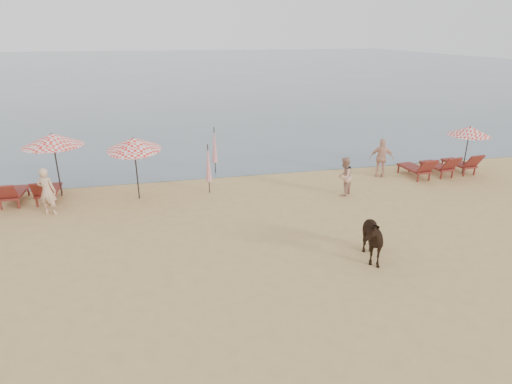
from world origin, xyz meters
TOP-DOWN VIEW (x-y plane):
  - ground at (0.00, 0.00)m, footprint 120.00×120.00m
  - sea at (0.00, 80.00)m, footprint 160.00×140.00m
  - lounger_cluster_right at (9.44, 8.08)m, footprint 3.42×2.21m
  - umbrella_open_left_a at (-7.15, 9.17)m, footprint 2.28×2.28m
  - umbrella_open_left_b at (-4.08, 8.19)m, footprint 2.03×2.07m
  - umbrella_open_right at (10.66, 8.10)m, footprint 1.85×1.85m
  - umbrella_closed_left at (-1.25, 8.22)m, footprint 0.25×0.25m
  - umbrella_closed_right at (-0.66, 10.74)m, footprint 0.27×0.27m
  - cow at (2.57, 1.71)m, footprint 1.04×1.78m
  - beachgoer_left at (-7.20, 7.31)m, footprint 0.73×0.58m
  - beachgoer_right_a at (4.04, 6.73)m, footprint 0.97×0.97m
  - beachgoer_right_b at (6.65, 8.53)m, footprint 1.13×0.84m

SIDE VIEW (x-z plane):
  - ground at x=0.00m, z-range 0.00..0.00m
  - sea at x=0.00m, z-range -0.03..0.03m
  - lounger_cluster_right at x=9.44m, z-range 0.14..0.86m
  - cow at x=2.57m, z-range 0.00..1.42m
  - beachgoer_right_a at x=4.04m, z-range 0.00..1.59m
  - beachgoer_left at x=-7.20m, z-range 0.00..1.76m
  - beachgoer_right_b at x=6.65m, z-range 0.00..1.79m
  - umbrella_closed_left at x=-1.25m, z-range 0.24..2.30m
  - umbrella_closed_right at x=-0.66m, z-range 0.25..2.46m
  - umbrella_open_right at x=10.66m, z-range 0.90..3.16m
  - umbrella_open_left_b at x=-4.08m, z-range 0.94..3.53m
  - umbrella_open_left_a at x=-7.15m, z-range 1.03..3.63m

